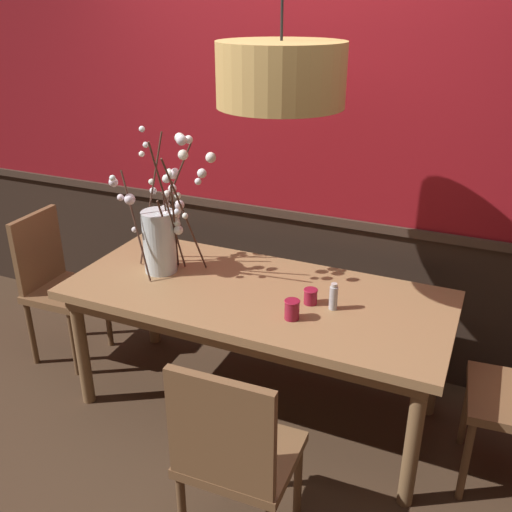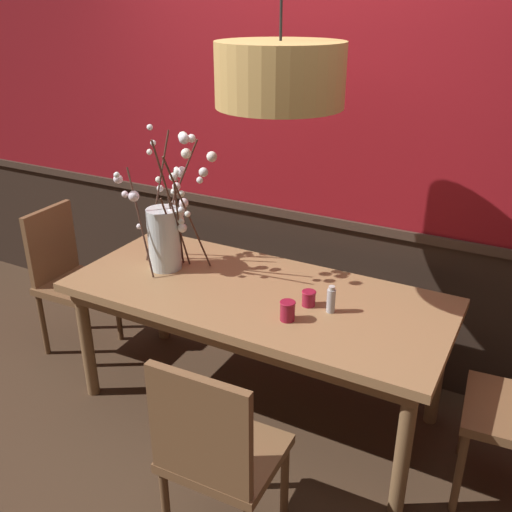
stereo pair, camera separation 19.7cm
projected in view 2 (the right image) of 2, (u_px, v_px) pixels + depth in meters
name	position (u px, v px, depth m)	size (l,w,h in m)	color
ground_plane	(256.00, 406.00, 3.24)	(24.00, 24.00, 0.00)	#422D1E
back_wall	(315.00, 149.00, 3.27)	(5.92, 0.14, 2.66)	#2D2119
dining_table	(256.00, 305.00, 2.97)	(1.98, 0.87, 0.74)	#997047
chair_head_west_end	(67.00, 273.00, 3.61)	(0.40, 0.42, 0.94)	brown
chair_far_side_left	(282.00, 253.00, 3.82)	(0.42, 0.41, 0.99)	brown
chair_near_side_right	(216.00, 451.00, 2.20)	(0.45, 0.42, 0.93)	brown
chair_far_side_right	(368.00, 278.00, 3.55)	(0.44, 0.44, 0.94)	brown
vase_with_blossoms	(166.00, 231.00, 3.10)	(0.59, 0.47, 0.78)	silver
candle_holder_nearer_center	(288.00, 311.00, 2.65)	(0.08, 0.08, 0.10)	maroon
candle_holder_nearer_edge	(309.00, 298.00, 2.78)	(0.07, 0.07, 0.08)	maroon
condiment_bottle	(331.00, 300.00, 2.71)	(0.04, 0.04, 0.14)	#ADADB2
pendant_lamp	(280.00, 75.00, 2.44)	(0.56, 0.56, 0.98)	tan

